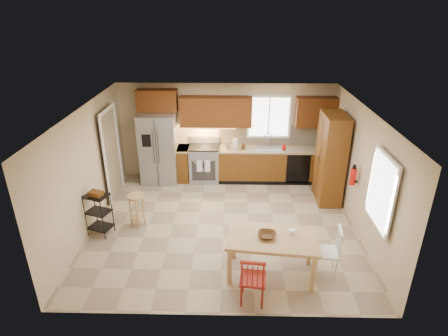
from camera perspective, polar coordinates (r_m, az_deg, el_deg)
floor at (r=8.06m, az=-0.06°, el=-8.65°), size 5.50×5.50×0.00m
ceiling at (r=7.02m, az=-0.07°, el=8.73°), size 5.50×5.00×0.02m
wall_back at (r=9.78m, az=0.27°, el=5.62°), size 5.50×0.02×2.50m
wall_front at (r=5.29m, az=-0.70°, el=-12.04°), size 5.50×0.02×2.50m
wall_left at (r=8.00m, az=-20.18°, el=-0.35°), size 0.02×5.00×2.50m
wall_right at (r=7.89m, az=20.33°, el=-0.72°), size 0.02×5.00×2.50m
refrigerator at (r=9.72m, az=-9.86°, el=2.99°), size 0.92×0.75×1.82m
range_stove at (r=9.79m, az=-2.99°, el=0.66°), size 0.76×0.63×0.92m
base_cabinet_narrow at (r=9.86m, az=-6.17°, el=0.66°), size 0.30×0.60×0.90m
base_cabinet_run at (r=9.85m, az=7.75°, el=0.54°), size 2.92×0.60×0.90m
dishwasher at (r=9.67m, az=11.23°, el=-0.19°), size 0.60×0.02×0.78m
backsplash at (r=9.85m, az=7.82°, el=5.07°), size 2.92×0.03×0.55m
upper_over_fridge at (r=9.55m, az=-10.16°, el=10.10°), size 1.00×0.35×0.55m
upper_left_block at (r=9.45m, az=-1.28°, el=8.59°), size 1.80×0.35×0.75m
upper_right_block at (r=9.67m, az=13.86°, el=8.26°), size 1.00×0.35×0.75m
window_back at (r=9.68m, az=6.86°, el=7.74°), size 1.12×0.04×1.12m
sink at (r=9.67m, az=6.77°, el=2.77°), size 0.62×0.46×0.16m
undercab_glow at (r=9.55m, az=-3.07°, el=6.27°), size 1.60×0.30×0.01m
soap_bottle at (r=9.58m, az=9.13°, el=3.27°), size 0.09×0.09×0.19m
paper_towel at (r=9.52m, az=1.74°, el=3.73°), size 0.12×0.12×0.28m
canister_steel at (r=9.53m, az=0.53°, el=3.46°), size 0.11×0.11×0.18m
canister_wood at (r=9.52m, az=2.94°, el=3.26°), size 0.10×0.10×0.14m
pantry at (r=8.92m, az=15.92°, el=1.39°), size 0.50×0.95×2.10m
fire_extinguisher at (r=8.04m, az=19.05°, el=-1.23°), size 0.12×0.12×0.36m
window_right at (r=6.81m, az=22.88°, el=-3.28°), size 0.04×1.02×1.32m
doorway at (r=9.17m, az=-16.81°, el=1.90°), size 0.04×0.95×2.10m
dining_table at (r=6.64m, az=7.22°, el=-13.14°), size 1.61×1.02×0.74m
chair_red at (r=6.06m, az=4.42°, el=-16.34°), size 0.46×0.46×0.89m
chair_white at (r=6.80m, az=15.38°, el=-12.12°), size 0.46×0.46×0.89m
table_bowl at (r=6.41m, az=6.54°, el=-10.46°), size 0.34×0.34×0.08m
table_jar at (r=6.52m, az=10.28°, el=-9.72°), size 0.12×0.12×0.13m
bar_stool at (r=8.06m, az=-13.10°, el=-6.34°), size 0.44×0.44×0.72m
utility_cart at (r=7.97m, az=-18.53°, el=-6.63°), size 0.55×0.49×0.91m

